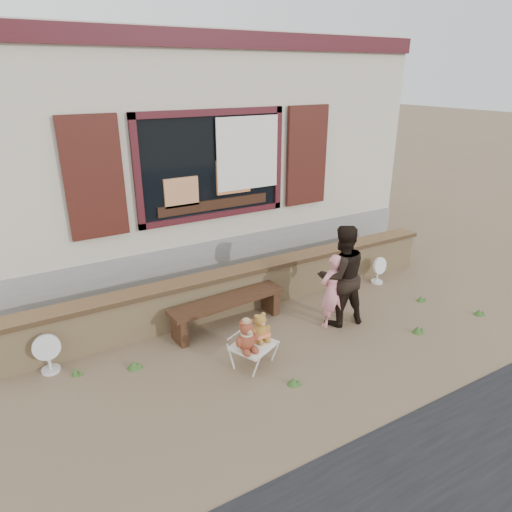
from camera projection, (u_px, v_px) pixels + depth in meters
ground at (278, 337)px, 6.31m from camera, size 80.00×80.00×0.00m
shopfront at (159, 148)px, 9.17m from camera, size 8.04×5.13×4.00m
brick_wall at (243, 287)px, 6.99m from camera, size 7.10×0.36×0.67m
bench at (227, 306)px, 6.47m from camera, size 1.75×0.50×0.44m
folding_chair at (253, 346)px, 5.62m from camera, size 0.62×0.59×0.30m
teddy_bear_left at (246, 335)px, 5.42m from camera, size 0.38×0.36×0.41m
teddy_bear_right at (260, 326)px, 5.64m from camera, size 0.35×0.33×0.37m
child at (333, 291)px, 6.39m from camera, size 0.42×0.29×1.11m
adult at (341, 276)px, 6.42m from camera, size 0.81×0.68×1.49m
fan_left at (48, 353)px, 5.49m from camera, size 0.33×0.22×0.52m
fan_right at (378, 270)px, 7.86m from camera, size 0.30×0.20×0.48m
grass_tufts at (313, 342)px, 6.11m from camera, size 5.66×1.62×0.11m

